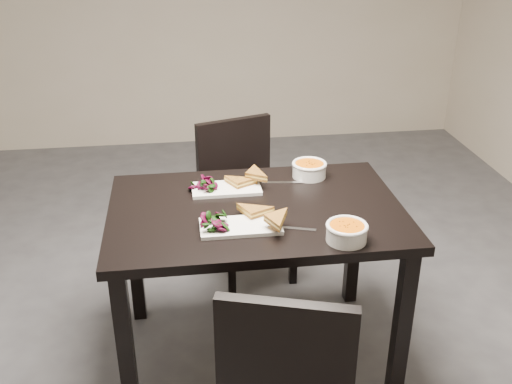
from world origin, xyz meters
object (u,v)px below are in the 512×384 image
chair_near (288,374)px  chair_far (243,190)px  table (256,228)px  plate_far (226,189)px  soup_bowl_far (309,169)px  soup_bowl_near (347,231)px  plate_near (241,226)px

chair_near → chair_far: bearing=106.8°
table → plate_far: (-0.11, 0.18, 0.11)m
plate_far → soup_bowl_far: bearing=13.6°
plate_far → soup_bowl_far: 0.40m
chair_near → soup_bowl_near: chair_near is taller
plate_far → chair_near: bearing=-82.1°
plate_near → plate_far: same height
plate_far → soup_bowl_far: soup_bowl_far is taller
chair_near → chair_far: (0.01, 1.40, 0.00)m
chair_near → plate_near: size_ratio=2.74×
plate_near → soup_bowl_near: size_ratio=1.99×
soup_bowl_near → chair_near: bearing=-127.1°
table → plate_near: (-0.08, -0.16, 0.11)m
soup_bowl_near → table: bearing=133.3°
chair_far → plate_far: 0.62m
chair_near → soup_bowl_near: (0.28, 0.37, 0.31)m
chair_near → soup_bowl_far: bearing=91.6°
chair_near → chair_far: size_ratio=1.00×
plate_near → soup_bowl_far: soup_bowl_far is taller
table → soup_bowl_far: size_ratio=7.60×
chair_near → plate_near: chair_near is taller
chair_far → plate_far: (-0.13, -0.54, 0.27)m
soup_bowl_far → chair_far: bearing=119.6°
chair_far → table: bearing=-109.6°
plate_far → soup_bowl_near: bearing=-50.8°
soup_bowl_far → table: bearing=-135.9°
soup_bowl_near → soup_bowl_far: (-0.01, 0.58, 0.00)m
chair_near → table: bearing=108.4°
table → soup_bowl_near: (0.29, -0.31, 0.14)m
plate_far → chair_far: bearing=76.5°
chair_far → soup_bowl_near: chair_far is taller
plate_near → soup_bowl_far: 0.57m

